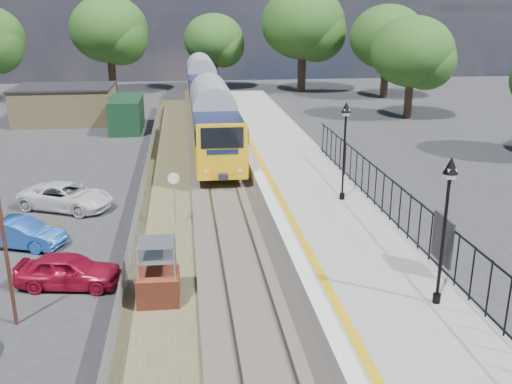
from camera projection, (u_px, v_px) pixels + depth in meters
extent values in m
plane|color=#2D2D30|center=(244.00, 280.00, 20.81)|extent=(120.00, 120.00, 0.00)
cube|color=#473F38|center=(224.00, 193.00, 30.22)|extent=(3.40, 80.00, 0.20)
cube|color=#4C472D|center=(168.00, 210.00, 28.00)|extent=(2.60, 70.00, 0.06)
cube|color=brown|center=(210.00, 192.00, 30.09)|extent=(0.07, 80.00, 0.14)
cube|color=brown|center=(237.00, 191.00, 30.27)|extent=(0.07, 80.00, 0.14)
cube|color=gray|center=(310.00, 196.00, 28.73)|extent=(5.00, 70.00, 0.90)
cube|color=silver|center=(265.00, 189.00, 28.32)|extent=(0.50, 70.00, 0.01)
cube|color=gold|center=(275.00, 189.00, 28.38)|extent=(0.30, 70.00, 0.01)
cylinder|color=black|center=(437.00, 298.00, 17.38)|extent=(0.24, 0.24, 0.30)
cylinder|color=black|center=(443.00, 242.00, 16.81)|extent=(0.10, 0.10, 3.70)
cube|color=black|center=(450.00, 179.00, 16.21)|extent=(0.08, 0.08, 0.30)
cube|color=beige|center=(450.00, 173.00, 16.15)|extent=(0.26, 0.26, 0.30)
cone|color=black|center=(451.00, 165.00, 16.08)|extent=(0.44, 0.44, 0.50)
cylinder|color=black|center=(342.00, 196.00, 26.79)|extent=(0.24, 0.24, 0.30)
cylinder|color=black|center=(344.00, 158.00, 26.22)|extent=(0.10, 0.10, 3.70)
cube|color=black|center=(346.00, 116.00, 25.62)|extent=(0.08, 0.08, 0.30)
cube|color=beige|center=(346.00, 112.00, 25.57)|extent=(0.26, 0.26, 0.30)
cone|color=black|center=(346.00, 107.00, 25.49)|extent=(0.44, 0.44, 0.50)
cube|color=black|center=(397.00, 184.00, 23.15)|extent=(0.05, 26.00, 0.05)
cube|color=black|center=(443.00, 240.00, 19.06)|extent=(0.08, 1.40, 1.60)
cube|color=tan|center=(66.00, 105.00, 49.09)|extent=(8.00, 6.00, 3.00)
cube|color=black|center=(64.00, 87.00, 48.62)|extent=(8.20, 6.20, 0.15)
cube|color=#12331A|center=(127.00, 114.00, 46.05)|extent=(2.40, 6.00, 2.60)
cylinder|color=#332319|center=(112.00, 76.00, 66.19)|extent=(0.88, 0.88, 3.85)
ellipsoid|color=#26521B|center=(109.00, 29.00, 64.58)|extent=(8.80, 8.80, 7.48)
cylinder|color=#332319|center=(215.00, 76.00, 69.63)|extent=(0.72, 0.72, 3.15)
ellipsoid|color=#26521B|center=(214.00, 39.00, 68.31)|extent=(7.20, 7.20, 6.12)
cylinder|color=#332319|center=(302.00, 74.00, 66.90)|extent=(0.96, 0.96, 4.20)
ellipsoid|color=#26521B|center=(303.00, 23.00, 65.15)|extent=(9.60, 9.60, 8.16)
cylinder|color=#332319|center=(384.00, 82.00, 62.32)|extent=(0.80, 0.80, 3.50)
ellipsoid|color=#26521B|center=(387.00, 37.00, 60.85)|extent=(8.00, 8.00, 6.80)
cylinder|color=#332319|center=(408.00, 101.00, 50.81)|extent=(0.72, 0.72, 3.15)
ellipsoid|color=#26521B|center=(412.00, 52.00, 49.49)|extent=(7.20, 7.20, 6.12)
cube|color=gold|center=(212.00, 125.00, 39.67)|extent=(2.80, 20.00, 1.90)
cube|color=#10183B|center=(212.00, 107.00, 39.26)|extent=(2.82, 20.00, 0.90)
cube|color=black|center=(212.00, 107.00, 39.26)|extent=(2.82, 18.00, 0.70)
cube|color=black|center=(213.00, 142.00, 40.03)|extent=(2.00, 18.00, 0.45)
cube|color=gold|center=(201.00, 86.00, 59.10)|extent=(2.80, 20.00, 1.90)
cube|color=#10183B|center=(201.00, 74.00, 58.70)|extent=(2.82, 20.00, 0.90)
cube|color=black|center=(201.00, 74.00, 58.70)|extent=(2.82, 18.00, 0.70)
cube|color=black|center=(202.00, 98.00, 59.47)|extent=(2.00, 18.00, 0.45)
cube|color=black|center=(222.00, 138.00, 29.62)|extent=(2.24, 0.04, 1.10)
cube|color=brown|center=(159.00, 287.00, 19.14)|extent=(1.42, 1.42, 1.07)
cylinder|color=#999EA3|center=(175.00, 203.00, 25.53)|extent=(0.06, 0.06, 2.32)
cylinder|color=silver|center=(174.00, 178.00, 25.12)|extent=(0.52, 0.05, 0.52)
cylinder|color=#492118|center=(2.00, 223.00, 16.88)|extent=(0.12, 0.12, 6.85)
imported|color=maroon|center=(68.00, 270.00, 20.18)|extent=(3.87, 2.06, 1.25)
imported|color=#194498|center=(20.00, 233.00, 23.56)|extent=(3.90, 2.48, 1.21)
imported|color=gold|center=(17.00, 231.00, 23.83)|extent=(4.21, 2.10, 1.17)
imported|color=silver|center=(66.00, 196.00, 28.00)|extent=(5.13, 3.85, 1.29)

